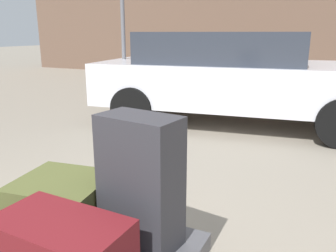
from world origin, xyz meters
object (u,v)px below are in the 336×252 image
Objects in this scene: suitcase_olive_stacked_top at (63,202)px; no_parking_sign at (123,23)px; duffel_bag_maroon_front_right at (62,250)px; parked_car at (233,75)px; suitcase_charcoal_center at (140,181)px.

suitcase_olive_stacked_top is 4.52m from no_parking_sign.
no_parking_sign is at bearing 109.60° from suitcase_olive_stacked_top.
no_parking_sign is at bearing 121.20° from duffel_bag_maroon_front_right.
parked_car is 2.10m from no_parking_sign.
no_parking_sign is at bearing -177.09° from parked_car.
suitcase_charcoal_center reaches higher than suitcase_olive_stacked_top.
duffel_bag_maroon_front_right is at bearing -84.59° from parked_car.
suitcase_charcoal_center is at bearing -81.61° from parked_car.
suitcase_charcoal_center reaches higher than duffel_bag_maroon_front_right.
parked_car is at bearing 97.60° from duffel_bag_maroon_front_right.
parked_car is 1.77× the size of no_parking_sign.
duffel_bag_maroon_front_right is 0.48m from suitcase_olive_stacked_top.
no_parking_sign is (-2.52, 3.84, 0.88)m from suitcase_charcoal_center.
suitcase_charcoal_center is 0.27× the size of no_parking_sign.
suitcase_charcoal_center is at bearing -56.68° from no_parking_sign.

